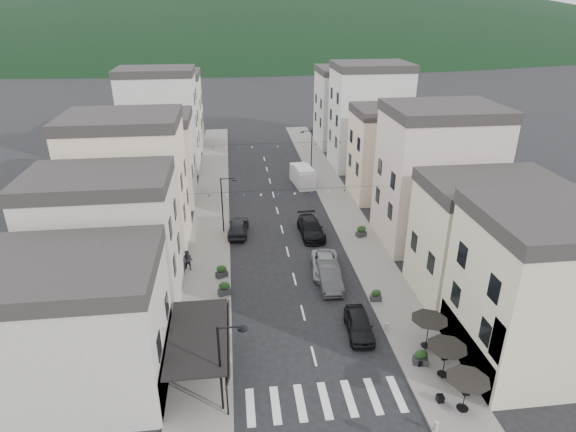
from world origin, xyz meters
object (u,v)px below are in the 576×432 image
at_px(parked_car_e, 238,227).
at_px(delivery_van, 302,176).
at_px(parked_car_a, 359,325).
at_px(parked_car_b, 329,276).
at_px(parked_car_c, 325,265).
at_px(pedestrian_a, 226,310).
at_px(parked_car_d, 311,228).
at_px(pedestrian_b, 188,260).

distance_m(parked_car_e, delivery_van, 16.25).
relative_size(parked_car_a, parked_car_b, 0.87).
relative_size(parked_car_a, parked_car_e, 0.90).
xyz_separation_m(parked_car_a, parked_car_c, (-0.75, 8.80, -0.03)).
distance_m(parked_car_e, pedestrian_a, 14.81).
xyz_separation_m(parked_car_d, parked_car_e, (-7.40, 1.12, 0.02)).
bearing_deg(delivery_van, parked_car_a, -97.92).
relative_size(parked_car_e, delivery_van, 0.88).
distance_m(parked_car_b, parked_car_d, 9.55).
distance_m(parked_car_c, pedestrian_b, 12.19).
distance_m(parked_car_d, parked_car_e, 7.48).
bearing_deg(parked_car_c, parked_car_a, -78.52).
bearing_deg(parked_car_a, parked_car_c, 98.66).
bearing_deg(pedestrian_a, parked_car_d, 26.67).
xyz_separation_m(parked_car_b, pedestrian_a, (-8.65, -4.08, 0.19)).
bearing_deg(parked_car_b, delivery_van, 89.16).
distance_m(delivery_van, pedestrian_a, 30.16).
distance_m(parked_car_a, parked_car_e, 19.21).
xyz_separation_m(parked_car_e, pedestrian_b, (-4.60, -6.97, 0.25)).
bearing_deg(parked_car_e, pedestrian_a, 90.98).
relative_size(parked_car_d, delivery_van, 1.00).
xyz_separation_m(parked_car_d, pedestrian_b, (-12.00, -5.84, 0.27)).
relative_size(parked_car_a, pedestrian_b, 2.29).
distance_m(parked_car_a, delivery_van, 31.07).
xyz_separation_m(parked_car_c, delivery_van, (1.25, 22.27, 0.53)).
bearing_deg(delivery_van, parked_car_c, -100.22).
relative_size(parked_car_b, delivery_van, 0.91).
distance_m(parked_car_b, parked_car_c, 2.12).
xyz_separation_m(parked_car_a, pedestrian_a, (-9.49, 2.60, 0.27)).
relative_size(parked_car_d, pedestrian_a, 3.08).
xyz_separation_m(parked_car_c, pedestrian_a, (-8.73, -6.20, 0.30)).
bearing_deg(pedestrian_b, parked_car_b, 3.39).
relative_size(parked_car_d, parked_car_e, 1.14).
bearing_deg(parked_car_b, pedestrian_a, -152.45).
bearing_deg(parked_car_a, parked_car_b, 100.89).
height_order(parked_car_d, pedestrian_b, pedestrian_b).
xyz_separation_m(parked_car_c, parked_car_d, (-0.08, 7.44, 0.09)).
xyz_separation_m(parked_car_c, pedestrian_b, (-12.08, 1.60, 0.36)).
bearing_deg(parked_car_e, pedestrian_b, 62.40).
bearing_deg(parked_car_e, parked_car_a, 121.21).
xyz_separation_m(pedestrian_a, pedestrian_b, (-3.35, 7.79, 0.06)).
height_order(parked_car_b, parked_car_e, same).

